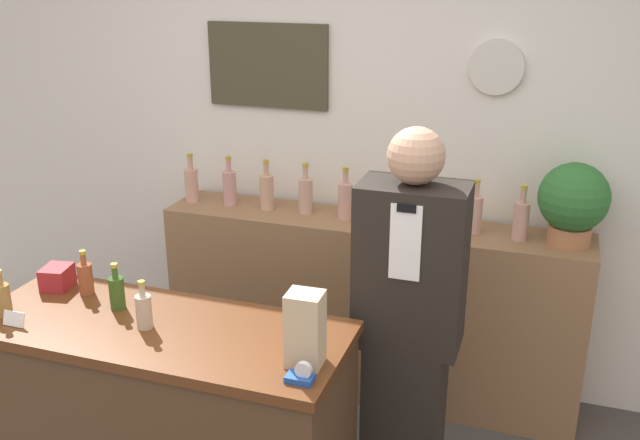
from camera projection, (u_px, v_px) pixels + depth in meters
name	position (u px, v px, depth m)	size (l,w,h in m)	color
back_wall	(350.00, 132.00, 3.73)	(5.20, 0.09, 2.70)	silver
back_shelf	(369.00, 307.00, 3.75)	(2.16, 0.37, 0.96)	#8E6642
display_counter	(167.00, 430.00, 2.79)	(1.43, 0.56, 0.93)	#4C331E
shopkeeper	(408.00, 330.00, 2.84)	(0.41, 0.26, 1.64)	black
potted_plant	(573.00, 201.00, 3.23)	(0.32, 0.32, 0.39)	#B27047
paper_bag	(305.00, 329.00, 2.34)	(0.12, 0.11, 0.26)	tan
tape_dispenser	(301.00, 375.00, 2.28)	(0.09, 0.06, 0.07)	#1E4799
price_card_left	(14.00, 319.00, 2.62)	(0.09, 0.02, 0.06)	white
gift_box	(57.00, 277.00, 2.92)	(0.13, 0.14, 0.09)	maroon
counter_bottle_0	(3.00, 299.00, 2.69)	(0.06, 0.06, 0.19)	olive
counter_bottle_1	(85.00, 278.00, 2.87)	(0.06, 0.06, 0.19)	brown
counter_bottle_2	(117.00, 292.00, 2.74)	(0.06, 0.06, 0.19)	#31521C
counter_bottle_3	(144.00, 310.00, 2.60)	(0.06, 0.06, 0.19)	tan
shelf_bottle_0	(192.00, 184.00, 3.85)	(0.07, 0.07, 0.27)	tan
shelf_bottle_1	(229.00, 187.00, 3.80)	(0.07, 0.07, 0.27)	tan
shelf_bottle_2	(267.00, 191.00, 3.73)	(0.07, 0.07, 0.27)	tan
shelf_bottle_3	(306.00, 194.00, 3.67)	(0.07, 0.07, 0.27)	tan
shelf_bottle_4	(345.00, 199.00, 3.60)	(0.07, 0.07, 0.27)	tan
shelf_bottle_5	(386.00, 205.00, 3.52)	(0.07, 0.07, 0.27)	tan
shelf_bottle_6	(429.00, 209.00, 3.46)	(0.07, 0.07, 0.27)	tan
shelf_bottle_7	(475.00, 213.00, 3.40)	(0.07, 0.07, 0.27)	tan
shelf_bottle_8	(521.00, 219.00, 3.32)	(0.07, 0.07, 0.27)	tan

